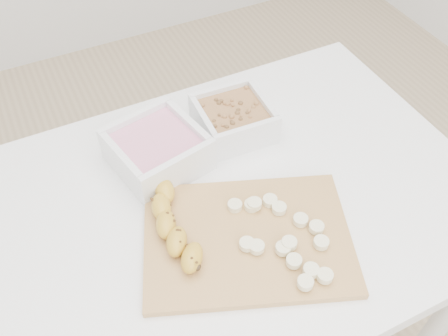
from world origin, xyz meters
name	(u,v)px	position (x,y,z in m)	size (l,w,h in m)	color
table	(230,227)	(0.00, 0.00, 0.65)	(1.00, 0.70, 0.75)	white
bowl_yogurt	(157,149)	(-0.09, 0.15, 0.79)	(0.20, 0.20, 0.08)	white
bowl_granola	(234,118)	(0.09, 0.17, 0.79)	(0.16, 0.16, 0.07)	white
cutting_board	(247,239)	(-0.02, -0.10, 0.76)	(0.37, 0.27, 0.01)	tan
banana	(175,225)	(-0.13, -0.03, 0.78)	(0.06, 0.21, 0.04)	gold
banana_slices	(283,235)	(0.04, -0.13, 0.77)	(0.16, 0.23, 0.02)	beige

